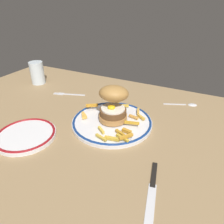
% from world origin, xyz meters
% --- Properties ---
extents(ground_plane, '(1.36, 0.87, 0.04)m').
position_xyz_m(ground_plane, '(0.00, 0.00, -0.02)').
color(ground_plane, '#957851').
extents(dinner_plate, '(0.27, 0.27, 0.02)m').
position_xyz_m(dinner_plate, '(0.06, 0.04, 0.01)').
color(dinner_plate, silver).
rests_on(dinner_plate, ground_plane).
extents(burger, '(0.12, 0.12, 0.12)m').
position_xyz_m(burger, '(0.06, 0.05, 0.08)').
color(burger, '#B27B41').
rests_on(burger, dinner_plate).
extents(fries_pile, '(0.22, 0.25, 0.02)m').
position_xyz_m(fries_pile, '(0.07, 0.03, 0.02)').
color(fries_pile, gold).
rests_on(fries_pile, dinner_plate).
extents(water_glass, '(0.07, 0.07, 0.11)m').
position_xyz_m(water_glass, '(-0.44, 0.21, 0.05)').
color(water_glass, silver).
rests_on(water_glass, ground_plane).
extents(side_plate, '(0.18, 0.18, 0.02)m').
position_xyz_m(side_plate, '(-0.15, -0.15, 0.01)').
color(side_plate, white).
rests_on(side_plate, ground_plane).
extents(fork, '(0.14, 0.06, 0.00)m').
position_xyz_m(fork, '(-0.22, 0.16, 0.00)').
color(fork, silver).
rests_on(fork, ground_plane).
extents(knife, '(0.05, 0.18, 0.01)m').
position_xyz_m(knife, '(0.26, -0.16, 0.00)').
color(knife, black).
rests_on(knife, ground_plane).
extents(spoon, '(0.13, 0.07, 0.01)m').
position_xyz_m(spoon, '(0.27, 0.30, 0.00)').
color(spoon, silver).
rests_on(spoon, ground_plane).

